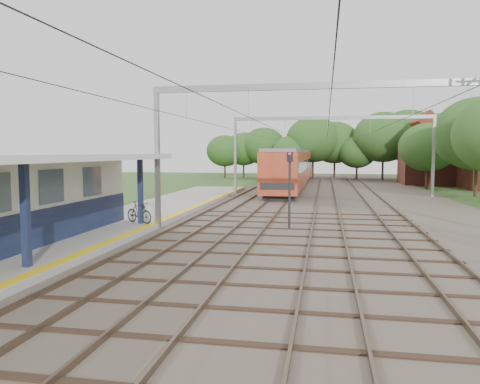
# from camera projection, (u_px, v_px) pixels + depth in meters

# --- Properties ---
(ballast_bed) EXTENTS (18.00, 90.00, 0.10)m
(ballast_bed) POSITION_uv_depth(u_px,v_px,m) (337.00, 202.00, 36.13)
(ballast_bed) COLOR #473D33
(ballast_bed) RESTS_ON ground
(platform) EXTENTS (5.00, 52.00, 0.35)m
(platform) POSITION_uv_depth(u_px,v_px,m) (102.00, 229.00, 22.50)
(platform) COLOR gray
(platform) RESTS_ON ground
(yellow_stripe) EXTENTS (0.45, 52.00, 0.01)m
(yellow_stripe) POSITION_uv_depth(u_px,v_px,m) (146.00, 227.00, 22.08)
(yellow_stripe) COLOR yellow
(yellow_stripe) RESTS_ON platform
(rail_tracks) EXTENTS (11.80, 88.00, 0.15)m
(rail_tracks) POSITION_uv_depth(u_px,v_px,m) (305.00, 200.00, 36.57)
(rail_tracks) COLOR brown
(rail_tracks) RESTS_ON ballast_bed
(catenary_system) EXTENTS (17.22, 88.00, 7.00)m
(catenary_system) POSITION_uv_depth(u_px,v_px,m) (331.00, 127.00, 31.16)
(catenary_system) COLOR gray
(catenary_system) RESTS_ON ground
(tree_band) EXTENTS (31.72, 30.88, 8.82)m
(tree_band) POSITION_uv_depth(u_px,v_px,m) (332.00, 144.00, 62.33)
(tree_band) COLOR #382619
(tree_band) RESTS_ON ground
(house_far) EXTENTS (8.00, 6.12, 8.66)m
(house_far) POSITION_uv_depth(u_px,v_px,m) (437.00, 158.00, 55.27)
(house_far) COLOR brown
(house_far) RESTS_ON ground
(bicycle) EXTENTS (1.81, 1.26, 1.07)m
(bicycle) POSITION_uv_depth(u_px,v_px,m) (139.00, 212.00, 23.15)
(bicycle) COLOR black
(bicycle) RESTS_ON platform
(train) EXTENTS (3.09, 38.48, 4.05)m
(train) POSITION_uv_depth(u_px,v_px,m) (294.00, 166.00, 54.03)
(train) COLOR black
(train) RESTS_ON ballast_bed
(signal_post) EXTENTS (0.31, 0.29, 3.88)m
(signal_post) POSITION_uv_depth(u_px,v_px,m) (290.00, 183.00, 22.93)
(signal_post) COLOR black
(signal_post) RESTS_ON ground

